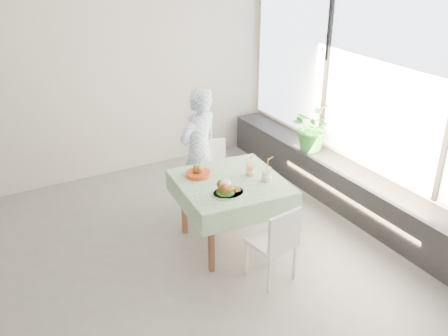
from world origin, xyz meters
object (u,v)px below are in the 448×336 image
chair_near (272,257)px  potted_plant (311,127)px  main_dish (227,189)px  juice_cup_orange (250,170)px  chair_far (212,191)px  cafe_table (231,205)px  diner (199,152)px

chair_near → potted_plant: bearing=42.3°
potted_plant → chair_near: bearing=-137.7°
chair_near → potted_plant: potted_plant is taller
chair_near → main_dish: 0.76m
chair_near → juice_cup_orange: bearing=74.3°
chair_far → juice_cup_orange: 0.87m
main_dish → potted_plant: 1.98m
cafe_table → diner: bearing=87.5°
chair_far → potted_plant: potted_plant is taller
diner → juice_cup_orange: diner is taller
diner → potted_plant: diner is taller
cafe_table → chair_near: size_ratio=1.43×
main_dish → diner: bearing=78.0°
chair_far → juice_cup_orange: bearing=-82.4°
chair_far → juice_cup_orange: size_ratio=3.32×
chair_far → main_dish: bearing=-109.7°
chair_far → potted_plant: size_ratio=1.39×
diner → potted_plant: bearing=157.7°
chair_far → main_dish: main_dish is taller
diner → chair_far: bearing=119.4°
chair_near → potted_plant: size_ratio=1.29×
chair_near → diner: bearing=89.9°
diner → juice_cup_orange: bearing=85.7°
diner → potted_plant: size_ratio=2.46×
cafe_table → diner: 0.83m
main_dish → chair_near: bearing=-66.4°
cafe_table → diner: size_ratio=0.75×
chair_near → main_dish: bearing=113.6°
chair_near → potted_plant: (1.54, 1.41, 0.56)m
chair_far → chair_near: chair_far is taller
chair_far → potted_plant: (1.43, 0.01, 0.54)m
cafe_table → potted_plant: bearing=23.5°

